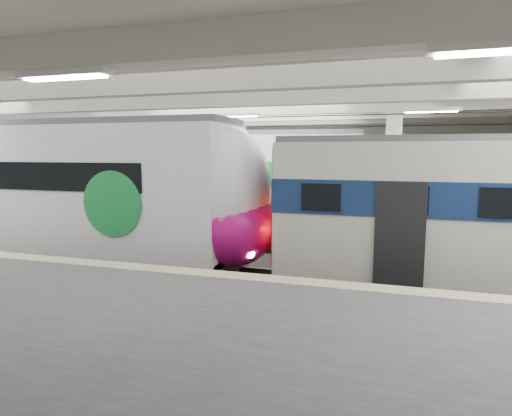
% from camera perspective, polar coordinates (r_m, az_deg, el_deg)
% --- Properties ---
extents(station_hall, '(36.00, 24.00, 5.75)m').
position_cam_1_polar(station_hall, '(11.01, -8.98, 4.80)').
color(station_hall, black).
rests_on(station_hall, ground).
extents(modern_emu, '(14.78, 3.05, 4.72)m').
position_cam_1_polar(modern_emu, '(15.20, -22.79, 1.56)').
color(modern_emu, white).
rests_on(modern_emu, ground).
extents(far_train, '(14.50, 3.56, 4.58)m').
position_cam_1_polar(far_train, '(18.99, -8.28, 3.31)').
color(far_train, white).
rests_on(far_train, ground).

